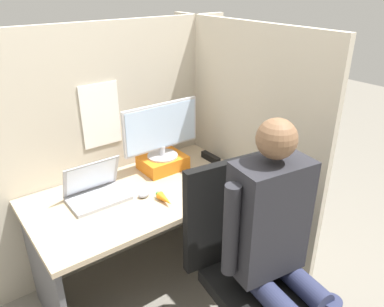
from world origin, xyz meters
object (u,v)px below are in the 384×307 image
Objects in this scene: paper_box at (163,162)px; carrot_toy at (165,199)px; person at (277,241)px; monitor at (161,130)px; stapler at (211,158)px; laptop at (96,192)px; office_chair at (245,263)px.

carrot_toy is (-0.22, -0.36, -0.02)m from paper_box.
paper_box is 0.21× the size of person.
monitor is 0.40× the size of person.
person is at bearing -92.53° from paper_box.
stapler is 1.17× the size of carrot_toy.
paper_box is 0.53× the size of monitor.
office_chair is (0.44, -0.77, -0.20)m from laptop.
laptop is 1.97× the size of stapler.
stapler is at bearing 25.39° from carrot_toy.
carrot_toy is at bearing -154.61° from stapler.
monitor is at bearing 58.86° from carrot_toy.
person is (-0.37, -0.92, 0.05)m from stapler.
carrot_toy is 0.55m from office_chair.
paper_box is at bearing 162.67° from stapler.
carrot_toy is at bearing 104.77° from person.
carrot_toy is (-0.54, -0.26, 0.00)m from stapler.
laptop is 2.31× the size of carrot_toy.
stapler is 0.60m from carrot_toy.
laptop is at bearing -170.06° from monitor.
office_chair reaches higher than carrot_toy.
office_chair is (0.15, -0.50, -0.18)m from carrot_toy.
laptop is (-0.50, -0.09, -0.23)m from monitor.
laptop reaches higher than paper_box.
office_chair is at bearing -117.53° from stapler.
paper_box is 0.51m from laptop.
paper_box is 0.34m from stapler.
carrot_toy is 0.13× the size of office_chair.
monitor is at bearing 87.48° from person.
laptop is 0.83m from stapler.
laptop is 0.24× the size of person.
laptop reaches higher than carrot_toy.
laptop is 0.31× the size of office_chair.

